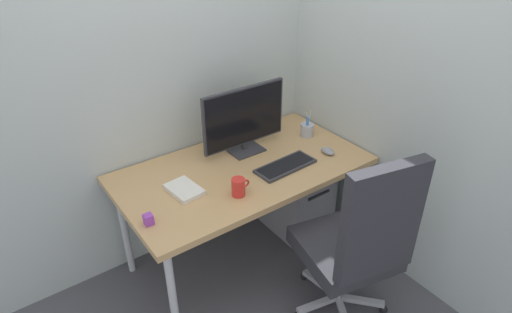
{
  "coord_description": "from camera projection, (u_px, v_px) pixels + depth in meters",
  "views": [
    {
      "loc": [
        -1.25,
        -1.86,
        2.13
      ],
      "look_at": [
        0.04,
        -0.08,
        0.83
      ],
      "focal_mm": 30.48,
      "sensor_mm": 36.0,
      "label": 1
    }
  ],
  "objects": [
    {
      "name": "wall_side_right",
      "position": [
        379.0,
        46.0,
        2.52
      ],
      "size": [
        0.04,
        2.62,
        2.8
      ],
      "primitive_type": "cube",
      "color": "#B7C1BC",
      "rests_on": "ground_plane"
    },
    {
      "name": "office_chair",
      "position": [
        358.0,
        242.0,
        2.28
      ],
      "size": [
        0.58,
        0.62,
        1.13
      ],
      "color": "black",
      "rests_on": "ground_plane"
    },
    {
      "name": "wall_back",
      "position": [
        200.0,
        41.0,
        2.61
      ],
      "size": [
        3.31,
        0.04,
        2.8
      ],
      "primitive_type": "cube",
      "color": "#B7C1BC",
      "rests_on": "ground_plane"
    },
    {
      "name": "desk_clamp_accessory",
      "position": [
        148.0,
        219.0,
        2.16
      ],
      "size": [
        0.04,
        0.04,
        0.06
      ],
      "primitive_type": "cube",
      "color": "purple",
      "rests_on": "desk"
    },
    {
      "name": "coffee_mug",
      "position": [
        239.0,
        187.0,
        2.37
      ],
      "size": [
        0.11,
        0.08,
        0.1
      ],
      "color": "red",
      "rests_on": "desk"
    },
    {
      "name": "pen_holder",
      "position": [
        307.0,
        130.0,
        2.97
      ],
      "size": [
        0.09,
        0.09,
        0.18
      ],
      "color": "#B2B5BA",
      "rests_on": "desk"
    },
    {
      "name": "ground_plane",
      "position": [
        245.0,
        256.0,
        3.02
      ],
      "size": [
        8.0,
        8.0,
        0.0
      ],
      "primitive_type": "plane",
      "color": "#4C4C51"
    },
    {
      "name": "mouse",
      "position": [
        328.0,
        151.0,
        2.77
      ],
      "size": [
        0.07,
        0.1,
        0.03
      ],
      "primitive_type": "ellipsoid",
      "rotation": [
        0.0,
        0.0,
        -0.02
      ],
      "color": "gray",
      "rests_on": "desk"
    },
    {
      "name": "desk",
      "position": [
        243.0,
        175.0,
        2.67
      ],
      "size": [
        1.52,
        0.82,
        0.73
      ],
      "color": "tan",
      "rests_on": "ground_plane"
    },
    {
      "name": "filing_cabinet",
      "position": [
        293.0,
        191.0,
        3.18
      ],
      "size": [
        0.37,
        0.53,
        0.58
      ],
      "color": "gray",
      "rests_on": "ground_plane"
    },
    {
      "name": "monitor",
      "position": [
        244.0,
        119.0,
        2.71
      ],
      "size": [
        0.59,
        0.17,
        0.43
      ],
      "color": "#333338",
      "rests_on": "desk"
    },
    {
      "name": "keyboard",
      "position": [
        285.0,
        166.0,
        2.63
      ],
      "size": [
        0.39,
        0.18,
        0.02
      ],
      "color": "#333338",
      "rests_on": "desk"
    },
    {
      "name": "notebook",
      "position": [
        184.0,
        190.0,
        2.41
      ],
      "size": [
        0.17,
        0.23,
        0.03
      ],
      "primitive_type": "cube",
      "rotation": [
        0.0,
        0.0,
        0.1
      ],
      "color": "silver",
      "rests_on": "desk"
    }
  ]
}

